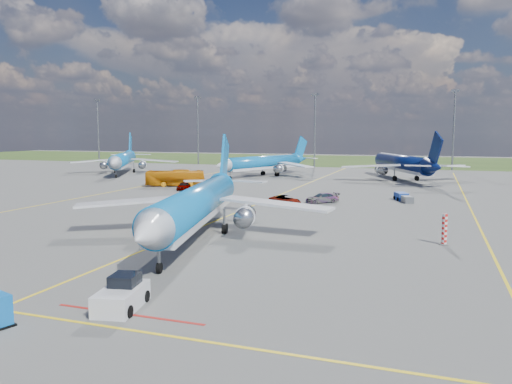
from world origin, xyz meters
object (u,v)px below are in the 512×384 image
(warning_post, at_px, (444,229))
(bg_jet_nnw, at_px, (264,176))
(service_car_a, at_px, (184,186))
(main_airliner, at_px, (197,238))
(bg_jet_n, at_px, (401,179))
(bg_jet_nw, at_px, (124,174))
(service_car_b, at_px, (285,200))
(baggage_tug_c, at_px, (219,189))
(service_car_c, at_px, (322,198))
(apron_bus, at_px, (175,178))
(pushback_tug, at_px, (122,295))
(baggage_tug_w, at_px, (403,197))

(warning_post, relative_size, bg_jet_nnw, 0.08)
(service_car_a, bearing_deg, bg_jet_nnw, 70.71)
(service_car_a, bearing_deg, main_airliner, -71.94)
(bg_jet_n, bearing_deg, bg_jet_nw, -17.55)
(service_car_a, xyz_separation_m, service_car_b, (23.29, -12.23, -0.04))
(service_car_a, bearing_deg, service_car_b, -39.17)
(baggage_tug_c, bearing_deg, service_car_c, -37.11)
(apron_bus, bearing_deg, bg_jet_nw, 25.91)
(service_car_c, bearing_deg, pushback_tug, -38.45)
(bg_jet_nnw, height_order, apron_bus, bg_jet_nnw)
(warning_post, distance_m, baggage_tug_w, 31.03)
(bg_jet_nnw, bearing_deg, service_car_a, -76.95)
(warning_post, xyz_separation_m, service_car_c, (-17.06, 24.42, -0.75))
(pushback_tug, xyz_separation_m, service_car_c, (1.94, 49.56, -0.05))
(bg_jet_nw, relative_size, bg_jet_nnw, 1.09)
(service_car_c, xyz_separation_m, baggage_tug_c, (-20.77, 8.05, -0.19))
(bg_jet_nw, height_order, service_car_b, bg_jet_nw)
(bg_jet_nnw, xyz_separation_m, service_car_c, (23.43, -41.53, 0.75))
(service_car_b, bearing_deg, bg_jet_nnw, 49.61)
(baggage_tug_c, bearing_deg, warning_post, -56.57)
(bg_jet_nw, height_order, bg_jet_nnw, bg_jet_nw)
(bg_jet_n, xyz_separation_m, baggage_tug_c, (-29.96, -35.54, 0.56))
(bg_jet_nw, distance_m, main_airliner, 85.22)
(pushback_tug, distance_m, apron_bus, 70.27)
(bg_jet_n, distance_m, service_car_a, 51.41)
(warning_post, distance_m, pushback_tug, 31.52)
(main_airliner, bearing_deg, bg_jet_nnw, 89.93)
(warning_post, relative_size, main_airliner, 0.08)
(bg_jet_nw, distance_m, apron_bus, 36.07)
(apron_bus, bearing_deg, service_car_a, -164.06)
(warning_post, relative_size, service_car_a, 0.68)
(warning_post, height_order, pushback_tug, warning_post)
(bg_jet_nw, relative_size, service_car_a, 8.91)
(bg_jet_nw, bearing_deg, apron_bus, -66.34)
(bg_jet_nw, xyz_separation_m, bg_jet_nnw, (37.14, 5.06, 0.00))
(bg_jet_nnw, xyz_separation_m, pushback_tug, (21.49, -91.09, 0.80))
(bg_jet_n, distance_m, baggage_tug_c, 46.48)
(pushback_tug, bearing_deg, baggage_tug_c, 96.67)
(bg_jet_n, relative_size, baggage_tug_c, 7.34)
(baggage_tug_c, bearing_deg, pushback_tug, -87.83)
(bg_jet_n, relative_size, service_car_a, 9.20)
(main_airliner, xyz_separation_m, apron_bus, (-26.04, 43.15, 1.65))
(apron_bus, bearing_deg, baggage_tug_w, -124.26)
(warning_post, height_order, baggage_tug_w, warning_post)
(baggage_tug_c, bearing_deg, apron_bus, 139.16)
(service_car_b, distance_m, baggage_tug_c, 20.14)
(service_car_a, bearing_deg, baggage_tug_c, -11.95)
(bg_jet_nw, distance_m, service_car_a, 43.18)
(service_car_b, bearing_deg, warning_post, -105.66)
(apron_bus, height_order, service_car_a, apron_bus)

